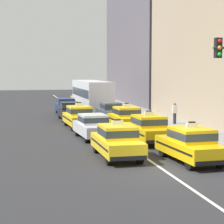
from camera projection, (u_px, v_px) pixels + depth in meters
ground_plane at (167, 172)px, 18.75m from camera, size 160.00×160.00×0.00m
lane_stripe_left_right at (90, 120)px, 38.20m from camera, size 0.14×80.00×0.01m
sidewalk_curb at (170, 125)px, 34.52m from camera, size 4.00×90.00×0.15m
taxi_left_nearest at (117, 141)px, 21.67m from camera, size 1.88×4.59×1.96m
sedan_left_second at (93, 126)px, 27.73m from camera, size 2.04×4.41×1.58m
taxi_left_third at (79, 116)px, 33.03m from camera, size 2.02×4.64×1.96m
sedan_left_fourth at (70, 110)px, 38.25m from camera, size 1.81×4.32×1.58m
sedan_left_fifth at (66, 106)px, 43.18m from camera, size 1.83×4.33×1.58m
taxi_right_nearest at (191, 144)px, 20.67m from camera, size 2.08×4.66×1.96m
taxi_right_second at (148, 128)px, 26.25m from camera, size 1.96×4.62×1.96m
taxi_right_third at (126, 117)px, 32.28m from camera, size 1.91×4.60×1.96m
sedan_right_fourth at (111, 111)px, 37.64m from camera, size 1.93×4.37×1.58m
bus_right_fifth at (91, 94)px, 46.55m from camera, size 2.68×11.24×3.22m
taxi_right_sixth at (81, 98)px, 55.67m from camera, size 2.09×4.66×1.96m
pedestrian_near_crosswalk at (175, 113)px, 34.30m from camera, size 0.36×0.24×1.66m
fire_hydrant at (207, 139)px, 24.27m from camera, size 0.36×0.22×0.73m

